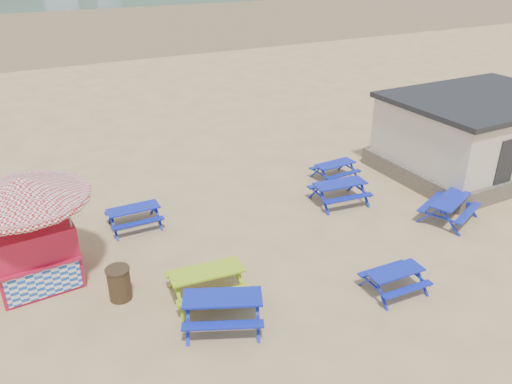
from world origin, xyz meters
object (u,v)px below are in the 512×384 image
picnic_table_blue_a (134,217)px  ice_cream_kiosk (26,217)px  picnic_table_yellow (207,283)px  picnic_table_blue_b (335,171)px  litter_bin (119,283)px  amenity_block (478,134)px

picnic_table_blue_a → ice_cream_kiosk: bearing=-151.5°
picnic_table_blue_a → picnic_table_yellow: (0.70, -4.57, 0.05)m
picnic_table_blue_b → ice_cream_kiosk: 11.64m
picnic_table_yellow → ice_cream_kiosk: ice_cream_kiosk is taller
ice_cream_kiosk → litter_bin: bearing=-50.0°
picnic_table_blue_b → amenity_block: 6.16m
picnic_table_blue_a → litter_bin: 3.83m
picnic_table_yellow → picnic_table_blue_a: bearing=105.1°
ice_cream_kiosk → amenity_block: 17.15m
picnic_table_blue_a → amenity_block: amenity_block is taller
picnic_table_blue_a → picnic_table_yellow: picnic_table_yellow is taller
ice_cream_kiosk → amenity_block: ice_cream_kiosk is taller
picnic_table_yellow → ice_cream_kiosk: size_ratio=0.56×
ice_cream_kiosk → amenity_block: bearing=-4.1°
amenity_block → picnic_table_blue_b: bearing=161.9°
picnic_table_blue_a → amenity_block: 14.13m
ice_cream_kiosk → amenity_block: (17.14, -0.23, -0.44)m
litter_bin → picnic_table_yellow: bearing=-25.5°
picnic_table_blue_b → picnic_table_blue_a: bearing=177.3°
picnic_table_blue_a → litter_bin: bearing=-109.9°
picnic_table_yellow → amenity_block: 13.56m
litter_bin → amenity_block: (15.33, 1.70, 1.09)m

